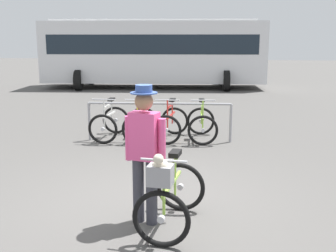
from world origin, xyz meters
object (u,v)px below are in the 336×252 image
(racked_bike_yellow, at_px, (140,123))
(person_with_featured_bike, at_px, (145,149))
(racked_bike_lime, at_px, (202,124))
(featured_bicycle, at_px, (169,193))
(racked_bike_red, at_px, (171,124))
(bus_distant, at_px, (154,50))
(racked_bike_white, at_px, (110,123))

(racked_bike_yellow, distance_m, person_with_featured_bike, 4.41)
(person_with_featured_bike, bearing_deg, racked_bike_yellow, 103.30)
(racked_bike_lime, relative_size, featured_bicycle, 0.95)
(racked_bike_red, distance_m, person_with_featured_bike, 4.36)
(racked_bike_yellow, height_order, bus_distant, bus_distant)
(featured_bicycle, bearing_deg, bus_distant, 101.27)
(racked_bike_red, bearing_deg, racked_bike_yellow, -174.71)
(racked_bike_yellow, bearing_deg, featured_bicycle, -73.29)
(racked_bike_white, xyz_separation_m, person_with_featured_bike, (1.70, -4.19, 0.58))
(racked_bike_white, relative_size, racked_bike_red, 0.97)
(racked_bike_yellow, xyz_separation_m, bus_distant, (-1.53, 9.96, 1.37))
(featured_bicycle, bearing_deg, racked_bike_white, 114.86)
(racked_bike_white, height_order, racked_bike_yellow, same)
(racked_bike_lime, xyz_separation_m, person_with_featured_bike, (-0.39, -4.38, 0.58))
(featured_bicycle, bearing_deg, racked_bike_lime, 89.30)
(racked_bike_yellow, distance_m, featured_bicycle, 4.65)
(featured_bicycle, xyz_separation_m, bus_distant, (-2.87, 14.42, 1.25))
(racked_bike_yellow, relative_size, featured_bicycle, 0.93)
(featured_bicycle, distance_m, bus_distant, 14.75)
(person_with_featured_bike, bearing_deg, racked_bike_lime, 84.92)
(racked_bike_lime, bearing_deg, racked_bike_white, -174.71)
(racked_bike_white, relative_size, featured_bicycle, 0.89)
(featured_bicycle, xyz_separation_m, person_with_featured_bike, (-0.33, 0.21, 0.46))
(racked_bike_yellow, relative_size, racked_bike_red, 1.01)
(bus_distant, bearing_deg, racked_bike_white, -85.22)
(racked_bike_lime, distance_m, bus_distant, 10.35)
(racked_bike_yellow, distance_m, racked_bike_lime, 1.40)
(racked_bike_lime, relative_size, person_with_featured_bike, 0.67)
(racked_bike_yellow, xyz_separation_m, racked_bike_lime, (1.39, 0.13, 0.00))
(racked_bike_yellow, xyz_separation_m, person_with_featured_bike, (1.00, -4.25, 0.58))
(racked_bike_red, relative_size, featured_bicycle, 0.92)
(featured_bicycle, relative_size, bus_distant, 0.12)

